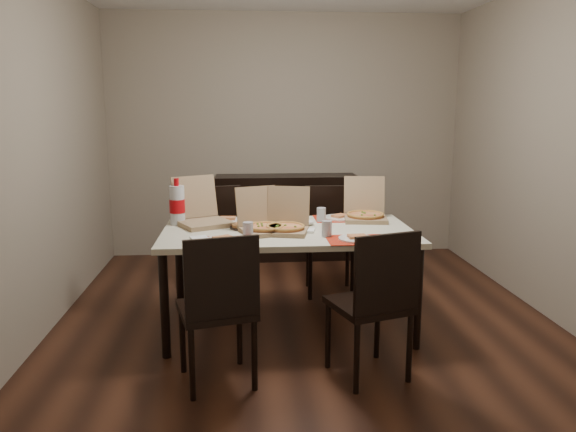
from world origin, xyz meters
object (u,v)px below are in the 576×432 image
object	(u,v)px
chair_near_left	(219,304)
dining_table	(288,238)
sideboard	(287,217)
chair_near_right	(375,299)
chair_far_right	(329,234)
soda_bottle	(177,205)
chair_far_left	(221,235)
pizza_box_center	(286,225)
dip_bowl	(306,223)

from	to	relation	value
chair_near_left	dining_table	bearing A→B (deg)	61.39
sideboard	chair_near_right	bearing A→B (deg)	-83.90
chair_near_left	chair_far_right	size ratio (longest dim) A/B	1.00
chair_far_right	soda_bottle	world-z (taller)	soda_bottle
chair_far_left	chair_far_right	world-z (taller)	same
pizza_box_center	chair_far_left	bearing A→B (deg)	117.10
dining_table	chair_far_right	world-z (taller)	chair_far_right
dining_table	chair_near_right	bearing A→B (deg)	-62.32
sideboard	chair_far_left	bearing A→B (deg)	-121.64
soda_bottle	chair_near_right	bearing A→B (deg)	-41.21
chair_near_right	soda_bottle	world-z (taller)	soda_bottle
soda_bottle	dip_bowl	bearing A→B (deg)	-6.13
sideboard	chair_near_left	xyz separation A→B (m)	(-0.62, -2.84, 0.06)
sideboard	dip_bowl	bearing A→B (deg)	-89.93
dining_table	soda_bottle	world-z (taller)	soda_bottle
sideboard	chair_near_right	size ratio (longest dim) A/B	1.61
chair_near_left	sideboard	bearing A→B (deg)	77.74
chair_near_right	dip_bowl	distance (m)	1.08
sideboard	pizza_box_center	distance (m)	2.09
dining_table	chair_near_left	bearing A→B (deg)	-118.61
dining_table	soda_bottle	bearing A→B (deg)	162.78
chair_far_left	soda_bottle	distance (m)	0.81
pizza_box_center	dip_bowl	world-z (taller)	pizza_box_center
sideboard	dip_bowl	size ratio (longest dim) A/B	12.56
chair_near_right	chair_far_left	bearing A→B (deg)	118.96
dining_table	dip_bowl	bearing A→B (deg)	45.27
chair_near_left	chair_near_right	distance (m)	0.92
chair_near_left	pizza_box_center	bearing A→B (deg)	60.13
chair_far_left	dining_table	bearing A→B (deg)	-59.85
chair_far_left	dip_bowl	size ratio (longest dim) A/B	7.79
sideboard	pizza_box_center	bearing A→B (deg)	-94.64
chair_near_right	pizza_box_center	distance (m)	0.95
dip_bowl	chair_far_right	bearing A→B (deg)	67.46
sideboard	soda_bottle	distance (m)	2.02
sideboard	dining_table	distance (m)	1.99
soda_bottle	sideboard	bearing A→B (deg)	60.82
dining_table	sideboard	bearing A→B (deg)	85.78
chair_far_left	pizza_box_center	distance (m)	1.13
chair_far_left	soda_bottle	xyz separation A→B (m)	(-0.30, -0.64, 0.39)
soda_bottle	pizza_box_center	bearing A→B (deg)	-22.72
pizza_box_center	dip_bowl	distance (m)	0.29
dining_table	chair_far_right	xyz separation A→B (m)	(0.43, 0.84, -0.17)
sideboard	chair_far_right	distance (m)	1.17
pizza_box_center	soda_bottle	world-z (taller)	soda_bottle
chair_near_right	pizza_box_center	bearing A→B (deg)	121.22
sideboard	dip_bowl	world-z (taller)	sideboard
dining_table	chair_near_left	xyz separation A→B (m)	(-0.47, -0.86, -0.17)
sideboard	dining_table	world-z (taller)	sideboard
pizza_box_center	sideboard	bearing A→B (deg)	85.36
pizza_box_center	soda_bottle	distance (m)	0.87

